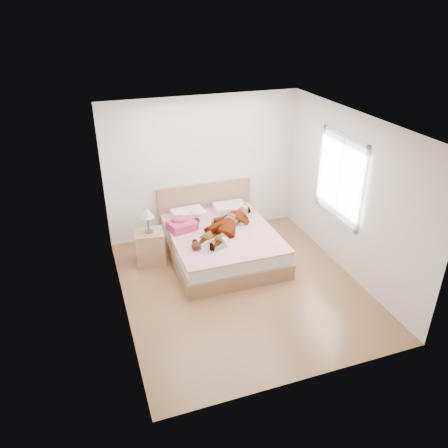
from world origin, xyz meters
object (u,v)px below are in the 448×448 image
object	(u,v)px
phone	(193,213)
magazine	(213,247)
bed	(221,241)
plush_toy	(196,245)
woman	(227,222)
coffee_mug	(225,240)
towel	(181,224)
nightstand	(150,244)

from	to	relation	value
phone	magazine	world-z (taller)	phone
bed	plush_toy	xyz separation A→B (m)	(-0.58, -0.49, 0.30)
woman	coffee_mug	size ratio (longest dim) A/B	13.34
woman	bed	size ratio (longest dim) A/B	0.81
towel	magazine	bearing A→B (deg)	-67.85
phone	towel	distance (m)	0.33
woman	phone	size ratio (longest dim) A/B	17.19
coffee_mug	nightstand	distance (m)	1.31
phone	towel	xyz separation A→B (m)	(-0.25, -0.19, -0.09)
plush_toy	coffee_mug	bearing A→B (deg)	1.29
phone	bed	distance (m)	0.70
bed	coffee_mug	xyz separation A→B (m)	(-0.09, -0.48, 0.28)
woman	towel	size ratio (longest dim) A/B	3.18
towel	magazine	world-z (taller)	towel
magazine	plush_toy	world-z (taller)	plush_toy
coffee_mug	nightstand	xyz separation A→B (m)	(-1.12, 0.65, -0.22)
towel	magazine	size ratio (longest dim) A/B	0.98
plush_toy	phone	bearing A→B (deg)	77.51
nightstand	bed	bearing A→B (deg)	-7.94
bed	plush_toy	distance (m)	0.82
magazine	bed	bearing A→B (deg)	59.79
woman	phone	distance (m)	0.64
woman	towel	world-z (taller)	towel
woman	nightstand	bearing A→B (deg)	-141.12
coffee_mug	plush_toy	bearing A→B (deg)	-178.71
towel	plush_toy	xyz separation A→B (m)	(0.05, -0.71, -0.03)
phone	coffee_mug	bearing A→B (deg)	-116.35
phone	nightstand	world-z (taller)	nightstand
phone	nightstand	bearing A→B (deg)	151.92
woman	towel	xyz separation A→B (m)	(-0.75, 0.21, -0.02)
magazine	nightstand	world-z (taller)	nightstand
magazine	plush_toy	xyz separation A→B (m)	(-0.26, 0.06, 0.06)
plush_toy	nightstand	xyz separation A→B (m)	(-0.63, 0.66, -0.24)
magazine	plush_toy	distance (m)	0.27
woman	bed	xyz separation A→B (m)	(-0.12, -0.01, -0.35)
woman	plush_toy	world-z (taller)	woman
bed	magazine	world-z (taller)	bed
woman	bed	distance (m)	0.37
woman	magazine	xyz separation A→B (m)	(-0.44, -0.56, -0.11)
phone	coffee_mug	size ratio (longest dim) A/B	0.78
phone	plush_toy	distance (m)	0.93
nightstand	magazine	bearing A→B (deg)	-38.89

